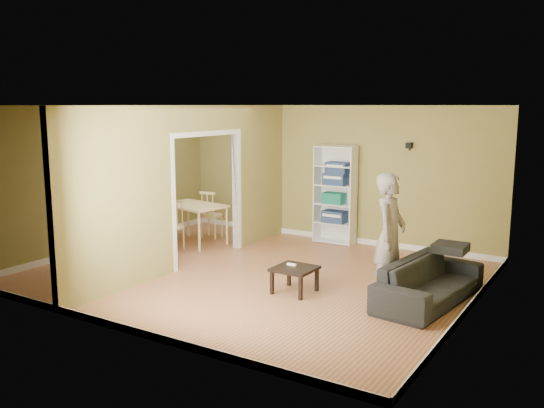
{
  "coord_description": "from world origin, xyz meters",
  "views": [
    {
      "loc": [
        4.8,
        -7.22,
        2.61
      ],
      "look_at": [
        0.2,
        0.2,
        1.1
      ],
      "focal_mm": 38.0,
      "sensor_mm": 36.0,
      "label": 1
    }
  ],
  "objects_px": {
    "bookshelf": "(336,194)",
    "chair_left": "(161,212)",
    "chair_far": "(212,214)",
    "coffee_table": "(295,271)",
    "person": "(390,225)",
    "dining_table": "(193,209)",
    "sofa": "(430,275)",
    "chair_near": "(173,226)"
  },
  "relations": [
    {
      "from": "person",
      "to": "bookshelf",
      "type": "xyz_separation_m",
      "value": [
        -1.99,
        2.49,
        -0.08
      ]
    },
    {
      "from": "coffee_table",
      "to": "dining_table",
      "type": "height_order",
      "value": "dining_table"
    },
    {
      "from": "sofa",
      "to": "chair_near",
      "type": "bearing_deg",
      "value": 93.22
    },
    {
      "from": "bookshelf",
      "to": "chair_near",
      "type": "xyz_separation_m",
      "value": [
        -2.27,
        -2.09,
        -0.48
      ]
    },
    {
      "from": "person",
      "to": "chair_far",
      "type": "distance_m",
      "value": 4.57
    },
    {
      "from": "dining_table",
      "to": "chair_left",
      "type": "bearing_deg",
      "value": 179.86
    },
    {
      "from": "person",
      "to": "chair_left",
      "type": "bearing_deg",
      "value": 77.22
    },
    {
      "from": "sofa",
      "to": "chair_far",
      "type": "xyz_separation_m",
      "value": [
        -4.82,
        1.52,
        0.09
      ]
    },
    {
      "from": "sofa",
      "to": "chair_near",
      "type": "distance_m",
      "value": 4.83
    },
    {
      "from": "chair_left",
      "to": "bookshelf",
      "type": "bearing_deg",
      "value": 113.95
    },
    {
      "from": "chair_left",
      "to": "chair_far",
      "type": "height_order",
      "value": "chair_left"
    },
    {
      "from": "sofa",
      "to": "bookshelf",
      "type": "bearing_deg",
      "value": 53.59
    },
    {
      "from": "chair_near",
      "to": "chair_far",
      "type": "relative_size",
      "value": 0.95
    },
    {
      "from": "coffee_table",
      "to": "chair_near",
      "type": "relative_size",
      "value": 0.62
    },
    {
      "from": "chair_far",
      "to": "sofa",
      "type": "bearing_deg",
      "value": 152.77
    },
    {
      "from": "chair_near",
      "to": "sofa",
      "type": "bearing_deg",
      "value": -11.47
    },
    {
      "from": "chair_left",
      "to": "chair_far",
      "type": "relative_size",
      "value": 1.1
    },
    {
      "from": "coffee_table",
      "to": "dining_table",
      "type": "bearing_deg",
      "value": 153.47
    },
    {
      "from": "sofa",
      "to": "dining_table",
      "type": "height_order",
      "value": "sofa"
    },
    {
      "from": "sofa",
      "to": "coffee_table",
      "type": "bearing_deg",
      "value": 116.65
    },
    {
      "from": "chair_left",
      "to": "person",
      "type": "bearing_deg",
      "value": 76.9
    },
    {
      "from": "chair_far",
      "to": "coffee_table",
      "type": "bearing_deg",
      "value": 135.88
    },
    {
      "from": "bookshelf",
      "to": "coffee_table",
      "type": "bearing_deg",
      "value": -74.85
    },
    {
      "from": "person",
      "to": "coffee_table",
      "type": "bearing_deg",
      "value": 114.03
    },
    {
      "from": "bookshelf",
      "to": "chair_left",
      "type": "height_order",
      "value": "bookshelf"
    },
    {
      "from": "bookshelf",
      "to": "chair_left",
      "type": "relative_size",
      "value": 1.79
    },
    {
      "from": "chair_left",
      "to": "chair_far",
      "type": "distance_m",
      "value": 0.99
    },
    {
      "from": "sofa",
      "to": "bookshelf",
      "type": "height_order",
      "value": "bookshelf"
    },
    {
      "from": "bookshelf",
      "to": "chair_left",
      "type": "xyz_separation_m",
      "value": [
        -3.08,
        -1.51,
        -0.41
      ]
    },
    {
      "from": "person",
      "to": "chair_near",
      "type": "xyz_separation_m",
      "value": [
        -4.26,
        0.39,
        -0.56
      ]
    },
    {
      "from": "sofa",
      "to": "chair_far",
      "type": "bearing_deg",
      "value": 79.95
    },
    {
      "from": "dining_table",
      "to": "chair_near",
      "type": "bearing_deg",
      "value": -90.22
    },
    {
      "from": "coffee_table",
      "to": "dining_table",
      "type": "xyz_separation_m",
      "value": [
        -3.09,
        1.54,
        0.36
      ]
    },
    {
      "from": "dining_table",
      "to": "chair_far",
      "type": "distance_m",
      "value": 0.61
    },
    {
      "from": "coffee_table",
      "to": "chair_far",
      "type": "distance_m",
      "value": 3.76
    },
    {
      "from": "chair_far",
      "to": "chair_left",
      "type": "bearing_deg",
      "value": 25.94
    },
    {
      "from": "chair_near",
      "to": "bookshelf",
      "type": "bearing_deg",
      "value": 35.51
    },
    {
      "from": "bookshelf",
      "to": "chair_near",
      "type": "height_order",
      "value": "bookshelf"
    },
    {
      "from": "coffee_table",
      "to": "dining_table",
      "type": "distance_m",
      "value": 3.47
    },
    {
      "from": "sofa",
      "to": "bookshelf",
      "type": "relative_size",
      "value": 1.07
    },
    {
      "from": "sofa",
      "to": "person",
      "type": "height_order",
      "value": "person"
    },
    {
      "from": "bookshelf",
      "to": "chair_far",
      "type": "xyz_separation_m",
      "value": [
        -2.27,
        -0.93,
        -0.45
      ]
    }
  ]
}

